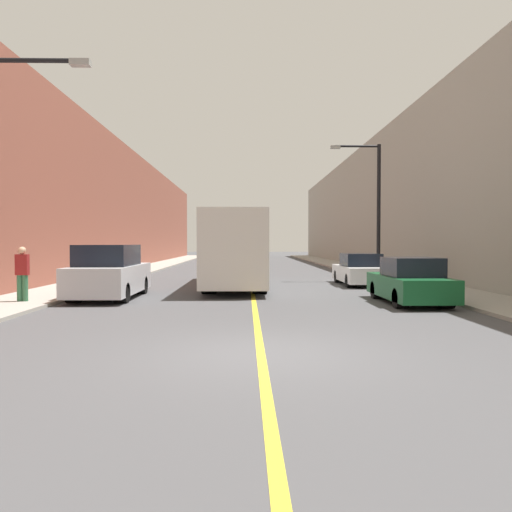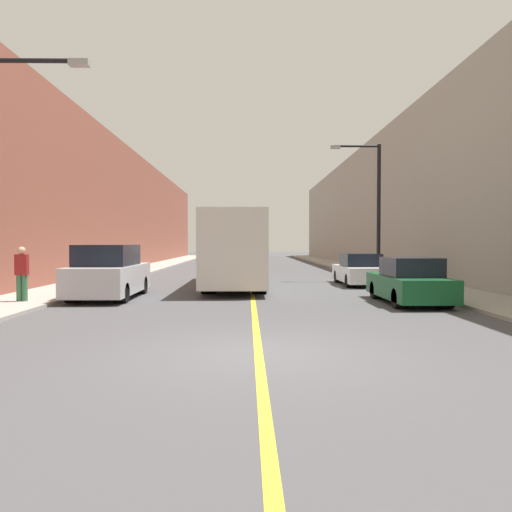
{
  "view_description": "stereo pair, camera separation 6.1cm",
  "coord_description": "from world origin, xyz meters",
  "px_view_note": "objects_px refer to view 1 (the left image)",
  "views": [
    {
      "loc": [
        -0.27,
        -8.95,
        2.01
      ],
      "look_at": [
        0.27,
        17.69,
        1.29
      ],
      "focal_mm": 35.0,
      "sensor_mm": 36.0,
      "label": 1
    },
    {
      "loc": [
        -0.2,
        -8.96,
        2.01
      ],
      "look_at": [
        0.27,
        17.69,
        1.29
      ],
      "focal_mm": 35.0,
      "sensor_mm": 36.0,
      "label": 2
    }
  ],
  "objects_px": {
    "pedestrian": "(22,273)",
    "street_lamp_right": "(374,202)",
    "street_lamp_left": "(0,167)",
    "car_right_mid": "(360,271)",
    "parked_suv_left": "(109,274)",
    "car_right_near": "(410,283)",
    "bus": "(236,248)"
  },
  "relations": [
    {
      "from": "bus",
      "to": "car_right_near",
      "type": "height_order",
      "value": "bus"
    },
    {
      "from": "car_right_near",
      "to": "pedestrian",
      "type": "distance_m",
      "value": 12.66
    },
    {
      "from": "car_right_mid",
      "to": "street_lamp_right",
      "type": "xyz_separation_m",
      "value": [
        1.34,
        2.64,
        3.49
      ]
    },
    {
      "from": "street_lamp_left",
      "to": "pedestrian",
      "type": "distance_m",
      "value": 4.7
    },
    {
      "from": "street_lamp_left",
      "to": "pedestrian",
      "type": "xyz_separation_m",
      "value": [
        -1.06,
        3.56,
        -2.88
      ]
    },
    {
      "from": "street_lamp_right",
      "to": "pedestrian",
      "type": "bearing_deg",
      "value": -144.74
    },
    {
      "from": "parked_suv_left",
      "to": "car_right_mid",
      "type": "xyz_separation_m",
      "value": [
        10.31,
        5.47,
        -0.21
      ]
    },
    {
      "from": "bus",
      "to": "street_lamp_right",
      "type": "height_order",
      "value": "street_lamp_right"
    },
    {
      "from": "parked_suv_left",
      "to": "car_right_near",
      "type": "bearing_deg",
      "value": -9.19
    },
    {
      "from": "parked_suv_left",
      "to": "street_lamp_right",
      "type": "xyz_separation_m",
      "value": [
        11.65,
        8.12,
        3.27
      ]
    },
    {
      "from": "car_right_mid",
      "to": "pedestrian",
      "type": "bearing_deg",
      "value": -150.2
    },
    {
      "from": "parked_suv_left",
      "to": "pedestrian",
      "type": "xyz_separation_m",
      "value": [
        -2.32,
        -1.76,
        0.13
      ]
    },
    {
      "from": "street_lamp_left",
      "to": "pedestrian",
      "type": "bearing_deg",
      "value": 106.51
    },
    {
      "from": "bus",
      "to": "street_lamp_right",
      "type": "xyz_separation_m",
      "value": [
        7.19,
        3.35,
        2.42
      ]
    },
    {
      "from": "car_right_near",
      "to": "street_lamp_right",
      "type": "bearing_deg",
      "value": 82.35
    },
    {
      "from": "car_right_near",
      "to": "car_right_mid",
      "type": "bearing_deg",
      "value": 90.23
    },
    {
      "from": "street_lamp_left",
      "to": "street_lamp_right",
      "type": "height_order",
      "value": "street_lamp_right"
    },
    {
      "from": "car_right_near",
      "to": "street_lamp_right",
      "type": "relative_size",
      "value": 0.62
    },
    {
      "from": "pedestrian",
      "to": "street_lamp_right",
      "type": "bearing_deg",
      "value": 35.26
    },
    {
      "from": "car_right_near",
      "to": "pedestrian",
      "type": "height_order",
      "value": "pedestrian"
    },
    {
      "from": "car_right_near",
      "to": "pedestrian",
      "type": "bearing_deg",
      "value": -179.6
    },
    {
      "from": "pedestrian",
      "to": "car_right_near",
      "type": "bearing_deg",
      "value": 0.4
    },
    {
      "from": "bus",
      "to": "car_right_near",
      "type": "bearing_deg",
      "value": -47.64
    },
    {
      "from": "car_right_near",
      "to": "street_lamp_right",
      "type": "xyz_separation_m",
      "value": [
        1.31,
        9.79,
        3.48
      ]
    },
    {
      "from": "street_lamp_right",
      "to": "parked_suv_left",
      "type": "bearing_deg",
      "value": -145.13
    },
    {
      "from": "bus",
      "to": "car_right_mid",
      "type": "distance_m",
      "value": 5.98
    },
    {
      "from": "bus",
      "to": "pedestrian",
      "type": "relative_size",
      "value": 6.03
    },
    {
      "from": "car_right_near",
      "to": "pedestrian",
      "type": "relative_size",
      "value": 2.46
    },
    {
      "from": "street_lamp_left",
      "to": "street_lamp_right",
      "type": "bearing_deg",
      "value": 46.13
    },
    {
      "from": "bus",
      "to": "street_lamp_right",
      "type": "relative_size",
      "value": 1.51
    },
    {
      "from": "parked_suv_left",
      "to": "street_lamp_right",
      "type": "distance_m",
      "value": 14.57
    },
    {
      "from": "car_right_mid",
      "to": "parked_suv_left",
      "type": "bearing_deg",
      "value": -152.03
    }
  ]
}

